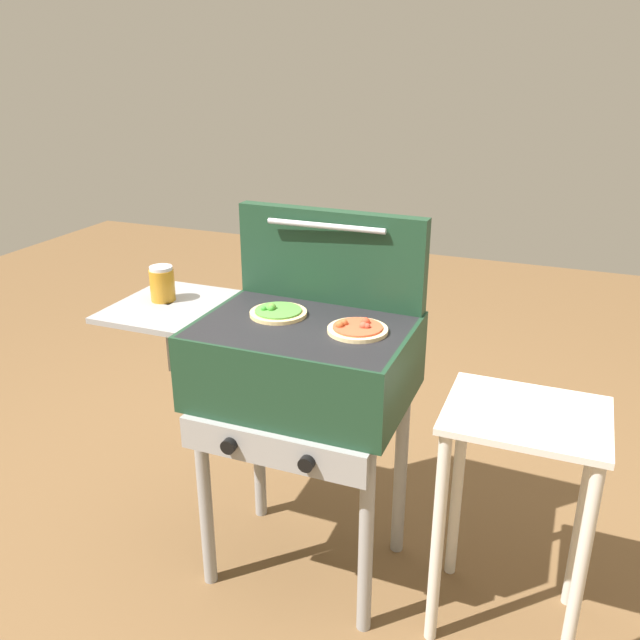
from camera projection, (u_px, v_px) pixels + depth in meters
name	position (u px, v px, depth m)	size (l,w,h in m)	color
ground_plane	(307.00, 563.00, 2.32)	(8.00, 8.00, 0.00)	brown
grill	(300.00, 367.00, 2.04)	(0.96, 0.53, 0.90)	#193823
grill_lid_open	(330.00, 256.00, 2.12)	(0.63, 0.09, 0.30)	#193823
pizza_pepperoni	(358.00, 328.00, 1.93)	(0.18, 0.18, 0.04)	beige
pizza_veggie	(278.00, 312.00, 2.05)	(0.18, 0.18, 0.04)	#E0C17F
sauce_jar	(162.00, 284.00, 2.16)	(0.08, 0.08, 0.12)	#B77A1E
prep_table	(519.00, 477.00, 1.90)	(0.44, 0.36, 0.74)	beige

